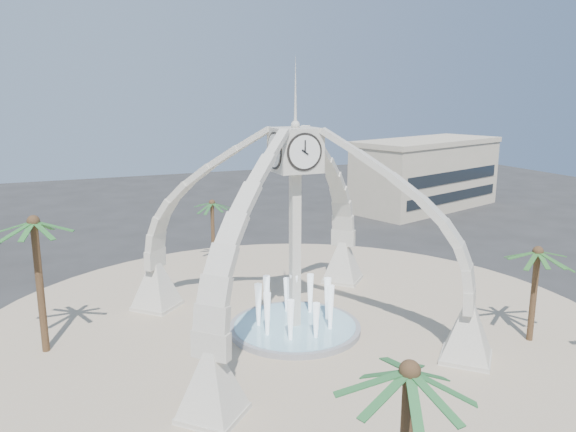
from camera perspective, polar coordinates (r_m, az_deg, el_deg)
name	(u,v)px	position (r m, az deg, el deg)	size (l,w,h in m)	color
ground	(295,331)	(34.94, 0.69, -11.60)	(140.00, 140.00, 0.00)	#282828
plaza	(295,331)	(34.93, 0.69, -11.56)	(40.00, 40.00, 0.06)	tan
clock_tower	(295,228)	(32.83, 0.72, -1.20)	(17.94, 17.94, 16.30)	beige
fountain	(295,327)	(34.82, 0.69, -11.17)	(8.00, 8.00, 3.62)	#97989A
building_ne	(426,174)	(72.12, 13.86, 4.19)	(21.87, 14.17, 8.60)	#C4B499
palm_east	(538,253)	(34.82, 24.05, -3.43)	(3.92, 3.92, 6.16)	brown
palm_west	(34,224)	(32.85, -24.43, -0.75)	(5.60, 5.60, 8.31)	brown
palm_north	(212,204)	(46.80, -7.73, 1.24)	(3.42, 3.42, 5.94)	brown
palm_south	(410,374)	(17.53, 12.25, -15.41)	(4.38, 4.38, 7.01)	brown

